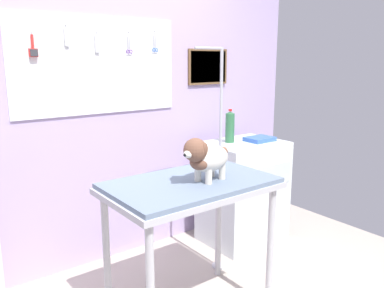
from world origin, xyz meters
The scene contains 7 objects.
rear_wall_panel centered at (0.01, 1.28, 1.16)m, with size 4.00×0.11×2.30m.
grooming_table centered at (0.14, 0.25, 0.79)m, with size 1.01×0.62×0.89m.
grooming_arm centered at (0.65, 0.59, 0.78)m, with size 0.30×0.11×1.68m.
dog centered at (0.20, 0.19, 1.03)m, with size 0.38×0.22×0.28m.
cabinet_right centered at (1.16, 0.84, 0.45)m, with size 0.68×0.54×0.89m.
soda_bottle centered at (1.05, 0.91, 1.03)m, with size 0.08×0.08×0.29m.
supply_tray centered at (1.30, 0.79, 0.91)m, with size 0.24×0.18×0.04m.
Camera 1 is at (-1.23, -1.56, 1.60)m, focal length 37.22 mm.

